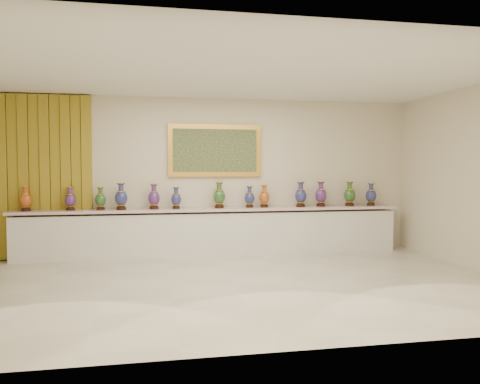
{
  "coord_description": "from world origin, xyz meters",
  "views": [
    {
      "loc": [
        -1.12,
        -6.51,
        1.67
      ],
      "look_at": [
        0.41,
        1.7,
        1.23
      ],
      "focal_mm": 35.0,
      "sensor_mm": 36.0,
      "label": 1
    }
  ],
  "objects_px": {
    "vase_1": "(70,200)",
    "vase_2": "(101,200)",
    "vase_0": "(26,200)",
    "counter": "(213,232)"
  },
  "relations": [
    {
      "from": "counter",
      "to": "vase_0",
      "type": "xyz_separation_m",
      "value": [
        -3.33,
        -0.01,
        0.66
      ]
    },
    {
      "from": "counter",
      "to": "vase_1",
      "type": "relative_size",
      "value": 17.15
    },
    {
      "from": "vase_0",
      "to": "vase_1",
      "type": "relative_size",
      "value": 1.05
    },
    {
      "from": "vase_0",
      "to": "vase_2",
      "type": "relative_size",
      "value": 1.06
    },
    {
      "from": "vase_1",
      "to": "vase_2",
      "type": "distance_m",
      "value": 0.52
    },
    {
      "from": "counter",
      "to": "vase_0",
      "type": "distance_m",
      "value": 3.39
    },
    {
      "from": "counter",
      "to": "vase_1",
      "type": "xyz_separation_m",
      "value": [
        -2.58,
        0.01,
        0.65
      ]
    },
    {
      "from": "counter",
      "to": "vase_2",
      "type": "xyz_separation_m",
      "value": [
        -2.06,
        -0.01,
        0.65
      ]
    },
    {
      "from": "vase_0",
      "to": "vase_1",
      "type": "xyz_separation_m",
      "value": [
        0.75,
        0.02,
        -0.01
      ]
    },
    {
      "from": "vase_0",
      "to": "vase_2",
      "type": "xyz_separation_m",
      "value": [
        1.27,
        0.0,
        -0.01
      ]
    }
  ]
}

